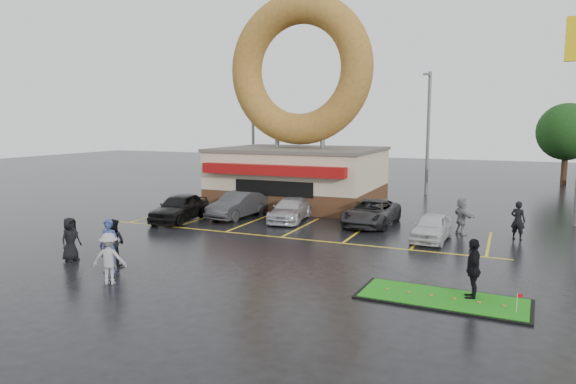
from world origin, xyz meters
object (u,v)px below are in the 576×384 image
at_px(donut_shop, 299,136).
at_px(car_black, 180,207).
at_px(streetlight_left, 253,129).
at_px(dumpster, 237,191).
at_px(car_white, 432,227).
at_px(person_blue, 109,246).
at_px(person_cameraman, 473,269).
at_px(car_dgrey, 238,205).
at_px(putting_green, 443,299).
at_px(car_silver, 290,210).
at_px(car_grey, 371,212).
at_px(streetlight_mid, 428,130).

xyz_separation_m(donut_shop, car_black, (-3.72, -8.10, -3.72)).
bearing_deg(streetlight_left, dumpster, -71.09).
distance_m(car_black, car_white, 13.30).
height_order(streetlight_left, person_blue, streetlight_left).
relative_size(donut_shop, dumpster, 7.50).
distance_m(car_white, person_blue, 13.87).
relative_size(donut_shop, person_cameraman, 7.12).
xyz_separation_m(car_black, car_dgrey, (2.41, 2.16, -0.03)).
height_order(streetlight_left, car_dgrey, streetlight_left).
bearing_deg(car_black, person_blue, -75.58).
distance_m(streetlight_left, putting_green, 29.10).
bearing_deg(donut_shop, car_black, -114.68).
height_order(donut_shop, putting_green, donut_shop).
distance_m(car_white, putting_green, 8.13).
relative_size(car_silver, car_grey, 0.88).
relative_size(car_dgrey, dumpster, 2.42).
relative_size(car_black, car_silver, 1.05).
bearing_deg(person_cameraman, car_black, -119.93).
relative_size(car_grey, dumpster, 2.64).
bearing_deg(person_cameraman, putting_green, -70.02).
bearing_deg(dumpster, person_blue, -73.11).
distance_m(car_grey, dumpster, 11.59).
relative_size(car_black, car_grey, 0.92).
height_order(car_black, car_white, car_black).
bearing_deg(car_silver, car_dgrey, 178.88).
bearing_deg(streetlight_left, car_dgrey, -66.19).
distance_m(car_dgrey, car_white, 10.98).
bearing_deg(person_blue, person_cameraman, -1.37).
relative_size(streetlight_mid, person_blue, 4.64).
bearing_deg(donut_shop, car_dgrey, -102.47).
bearing_deg(person_cameraman, streetlight_left, -145.33).
relative_size(donut_shop, car_dgrey, 3.10).
height_order(car_black, person_blue, person_blue).
xyz_separation_m(car_grey, person_cameraman, (5.69, -10.05, 0.29)).
bearing_deg(streetlight_mid, car_dgrey, -120.91).
distance_m(car_black, putting_green, 16.46).
xyz_separation_m(streetlight_mid, car_black, (-10.72, -16.04, -4.03)).
bearing_deg(car_white, donut_shop, 145.78).
bearing_deg(car_black, car_grey, 11.38).
relative_size(car_dgrey, putting_green, 0.85).
relative_size(streetlight_mid, car_dgrey, 2.07).
relative_size(car_white, person_cameraman, 1.90).
distance_m(person_blue, person_cameraman, 12.31).
distance_m(streetlight_mid, dumpster, 14.77).
bearing_deg(putting_green, person_blue, -171.08).
xyz_separation_m(donut_shop, car_grey, (6.13, -4.97, -3.80)).
relative_size(donut_shop, car_silver, 3.21).
bearing_deg(person_blue, car_dgrey, 83.66).
height_order(car_grey, car_white, car_grey).
xyz_separation_m(streetlight_left, car_grey, (13.13, -11.92, -4.12)).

